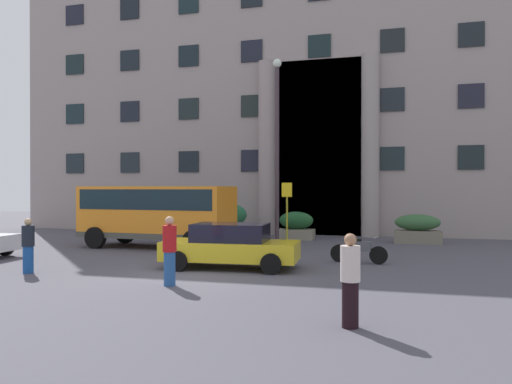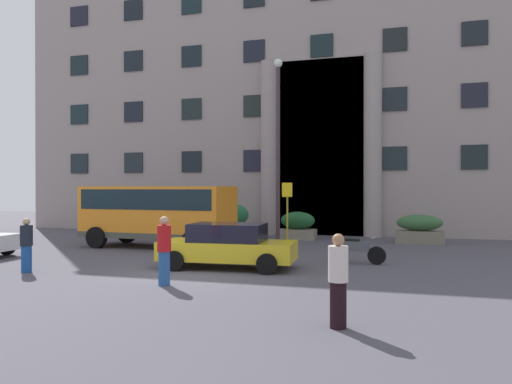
{
  "view_description": "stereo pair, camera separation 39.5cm",
  "coord_description": "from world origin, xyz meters",
  "px_view_note": "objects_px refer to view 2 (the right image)",
  "views": [
    {
      "loc": [
        5.7,
        -13.85,
        2.51
      ],
      "look_at": [
        0.25,
        6.07,
        2.37
      ],
      "focal_mm": 35.06,
      "sensor_mm": 36.0,
      "label": 1
    },
    {
      "loc": [
        6.08,
        -13.74,
        2.51
      ],
      "look_at": [
        0.25,
        6.07,
        2.37
      ],
      "focal_mm": 35.06,
      "sensor_mm": 36.0,
      "label": 2
    }
  ],
  "objects_px": {
    "hedge_planter_entrance_right": "(298,226)",
    "pedestrian_man_red_shirt": "(26,245)",
    "hedge_planter_entrance_left": "(114,220)",
    "pedestrian_woman_dark_dress": "(164,250)",
    "orange_minibus": "(157,211)",
    "bus_stop_sign": "(287,208)",
    "pedestrian_woman_with_bag": "(338,280)",
    "motorcycle_near_kerb": "(356,250)",
    "hedge_planter_west": "(419,230)",
    "parked_sedan_far": "(228,245)",
    "lamppost_plaza_centre": "(278,137)",
    "hedge_planter_far_east": "(234,221)"
  },
  "relations": [
    {
      "from": "hedge_planter_far_east",
      "to": "hedge_planter_entrance_right",
      "type": "xyz_separation_m",
      "value": [
        3.41,
        -0.26,
        -0.16
      ]
    },
    {
      "from": "hedge_planter_far_east",
      "to": "pedestrian_woman_with_bag",
      "type": "height_order",
      "value": "hedge_planter_far_east"
    },
    {
      "from": "hedge_planter_entrance_right",
      "to": "parked_sedan_far",
      "type": "bearing_deg",
      "value": -91.88
    },
    {
      "from": "pedestrian_woman_dark_dress",
      "to": "lamppost_plaza_centre",
      "type": "distance_m",
      "value": 11.11
    },
    {
      "from": "hedge_planter_west",
      "to": "pedestrian_woman_with_bag",
      "type": "distance_m",
      "value": 15.06
    },
    {
      "from": "bus_stop_sign",
      "to": "pedestrian_woman_dark_dress",
      "type": "height_order",
      "value": "bus_stop_sign"
    },
    {
      "from": "orange_minibus",
      "to": "pedestrian_woman_dark_dress",
      "type": "distance_m",
      "value": 8.6
    },
    {
      "from": "hedge_planter_far_east",
      "to": "pedestrian_man_red_shirt",
      "type": "bearing_deg",
      "value": -101.35
    },
    {
      "from": "hedge_planter_entrance_left",
      "to": "hedge_planter_west",
      "type": "relative_size",
      "value": 0.87
    },
    {
      "from": "hedge_planter_west",
      "to": "pedestrian_man_red_shirt",
      "type": "xyz_separation_m",
      "value": [
        -11.55,
        -11.58,
        0.18
      ]
    },
    {
      "from": "hedge_planter_entrance_left",
      "to": "pedestrian_man_red_shirt",
      "type": "xyz_separation_m",
      "value": [
        4.51,
        -11.9,
        0.04
      ]
    },
    {
      "from": "orange_minibus",
      "to": "hedge_planter_entrance_left",
      "type": "xyz_separation_m",
      "value": [
        -5.27,
        5.05,
        -0.78
      ]
    },
    {
      "from": "hedge_planter_entrance_right",
      "to": "pedestrian_woman_with_bag",
      "type": "relative_size",
      "value": 1.04
    },
    {
      "from": "motorcycle_near_kerb",
      "to": "pedestrian_man_red_shirt",
      "type": "distance_m",
      "value": 10.39
    },
    {
      "from": "hedge_planter_entrance_left",
      "to": "pedestrian_woman_dark_dress",
      "type": "height_order",
      "value": "pedestrian_woman_dark_dress"
    },
    {
      "from": "orange_minibus",
      "to": "parked_sedan_far",
      "type": "relative_size",
      "value": 1.53
    },
    {
      "from": "bus_stop_sign",
      "to": "lamppost_plaza_centre",
      "type": "xyz_separation_m",
      "value": [
        -0.74,
        1.36,
        3.15
      ]
    },
    {
      "from": "bus_stop_sign",
      "to": "pedestrian_woman_dark_dress",
      "type": "bearing_deg",
      "value": -97.66
    },
    {
      "from": "hedge_planter_entrance_right",
      "to": "pedestrian_man_red_shirt",
      "type": "xyz_separation_m",
      "value": [
        -5.84,
        -11.83,
        0.16
      ]
    },
    {
      "from": "hedge_planter_west",
      "to": "hedge_planter_far_east",
      "type": "height_order",
      "value": "hedge_planter_far_east"
    },
    {
      "from": "pedestrian_woman_with_bag",
      "to": "lamppost_plaza_centre",
      "type": "bearing_deg",
      "value": -2.04
    },
    {
      "from": "hedge_planter_far_east",
      "to": "hedge_planter_entrance_right",
      "type": "height_order",
      "value": "hedge_planter_far_east"
    },
    {
      "from": "parked_sedan_far",
      "to": "pedestrian_woman_with_bag",
      "type": "xyz_separation_m",
      "value": [
        4.18,
        -5.81,
        0.14
      ]
    },
    {
      "from": "hedge_planter_west",
      "to": "parked_sedan_far",
      "type": "bearing_deg",
      "value": -123.36
    },
    {
      "from": "hedge_planter_entrance_right",
      "to": "pedestrian_woman_dark_dress",
      "type": "relative_size",
      "value": 0.99
    },
    {
      "from": "hedge_planter_entrance_right",
      "to": "pedestrian_woman_dark_dress",
      "type": "height_order",
      "value": "pedestrian_woman_dark_dress"
    },
    {
      "from": "hedge_planter_entrance_left",
      "to": "pedestrian_man_red_shirt",
      "type": "distance_m",
      "value": 12.73
    },
    {
      "from": "orange_minibus",
      "to": "pedestrian_man_red_shirt",
      "type": "distance_m",
      "value": 6.94
    },
    {
      "from": "hedge_planter_west",
      "to": "pedestrian_man_red_shirt",
      "type": "bearing_deg",
      "value": -134.93
    },
    {
      "from": "motorcycle_near_kerb",
      "to": "lamppost_plaza_centre",
      "type": "bearing_deg",
      "value": 136.13
    },
    {
      "from": "bus_stop_sign",
      "to": "pedestrian_woman_with_bag",
      "type": "relative_size",
      "value": 1.62
    },
    {
      "from": "orange_minibus",
      "to": "hedge_planter_entrance_left",
      "type": "relative_size",
      "value": 3.61
    },
    {
      "from": "bus_stop_sign",
      "to": "hedge_planter_entrance_left",
      "type": "relative_size",
      "value": 1.51
    },
    {
      "from": "pedestrian_woman_with_bag",
      "to": "pedestrian_woman_dark_dress",
      "type": "xyz_separation_m",
      "value": [
        -4.82,
        2.7,
        0.05
      ]
    },
    {
      "from": "motorcycle_near_kerb",
      "to": "hedge_planter_entrance_right",
      "type": "bearing_deg",
      "value": 124.03
    },
    {
      "from": "pedestrian_man_red_shirt",
      "to": "lamppost_plaza_centre",
      "type": "relative_size",
      "value": 0.19
    },
    {
      "from": "pedestrian_man_red_shirt",
      "to": "pedestrian_woman_with_bag",
      "type": "bearing_deg",
      "value": 27.16
    },
    {
      "from": "hedge_planter_far_east",
      "to": "pedestrian_woman_with_bag",
      "type": "xyz_separation_m",
      "value": [
        7.28,
        -15.47,
        0.03
      ]
    },
    {
      "from": "hedge_planter_far_east",
      "to": "pedestrian_man_red_shirt",
      "type": "height_order",
      "value": "hedge_planter_far_east"
    },
    {
      "from": "hedge_planter_entrance_left",
      "to": "hedge_planter_west",
      "type": "height_order",
      "value": "hedge_planter_entrance_left"
    },
    {
      "from": "bus_stop_sign",
      "to": "hedge_planter_entrance_right",
      "type": "relative_size",
      "value": 1.56
    },
    {
      "from": "hedge_planter_far_east",
      "to": "lamppost_plaza_centre",
      "type": "relative_size",
      "value": 0.2
    },
    {
      "from": "hedge_planter_far_east",
      "to": "pedestrian_woman_dark_dress",
      "type": "distance_m",
      "value": 13.0
    },
    {
      "from": "hedge_planter_west",
      "to": "parked_sedan_far",
      "type": "xyz_separation_m",
      "value": [
        -6.02,
        -9.14,
        0.08
      ]
    },
    {
      "from": "orange_minibus",
      "to": "hedge_planter_far_east",
      "type": "bearing_deg",
      "value": 75.76
    },
    {
      "from": "pedestrian_woman_dark_dress",
      "to": "pedestrian_man_red_shirt",
      "type": "bearing_deg",
      "value": -49.69
    },
    {
      "from": "pedestrian_woman_with_bag",
      "to": "parked_sedan_far",
      "type": "bearing_deg",
      "value": 15.33
    },
    {
      "from": "hedge_planter_entrance_right",
      "to": "motorcycle_near_kerb",
      "type": "height_order",
      "value": "hedge_planter_entrance_right"
    },
    {
      "from": "orange_minibus",
      "to": "parked_sedan_far",
      "type": "height_order",
      "value": "orange_minibus"
    },
    {
      "from": "pedestrian_woman_with_bag",
      "to": "hedge_planter_west",
      "type": "bearing_deg",
      "value": -27.44
    }
  ]
}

